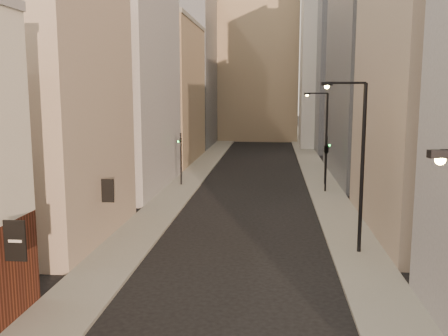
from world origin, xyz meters
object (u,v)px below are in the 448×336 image
(clock_tower, at_px, (259,43))
(traffic_light_right, at_px, (326,149))
(streetlamp_far, at_px, (324,133))
(traffic_light_left, at_px, (181,147))
(streetlamp_mid, at_px, (358,158))
(white_tower, at_px, (328,27))

(clock_tower, distance_m, traffic_light_right, 52.98)
(streetlamp_far, xyz_separation_m, traffic_light_left, (-13.29, -1.66, -1.31))
(clock_tower, height_order, streetlamp_mid, clock_tower)
(streetlamp_mid, distance_m, traffic_light_left, 22.84)
(traffic_light_right, bearing_deg, streetlamp_far, -74.95)
(traffic_light_right, bearing_deg, clock_tower, -64.76)
(traffic_light_left, xyz_separation_m, traffic_light_right, (13.17, -1.92, 0.25))
(streetlamp_mid, height_order, streetlamp_far, streetlamp_mid)
(clock_tower, relative_size, traffic_light_right, 8.98)
(white_tower, bearing_deg, clock_tower, 128.16)
(white_tower, distance_m, streetlamp_mid, 55.12)
(clock_tower, distance_m, white_tower, 17.83)
(clock_tower, relative_size, white_tower, 1.08)
(streetlamp_far, bearing_deg, streetlamp_mid, -100.32)
(white_tower, height_order, traffic_light_left, white_tower)
(clock_tower, xyz_separation_m, traffic_light_right, (7.40, -50.63, -13.72))
(streetlamp_mid, relative_size, traffic_light_right, 1.87)
(streetlamp_mid, xyz_separation_m, streetlamp_far, (0.22, 20.32, -0.36))
(streetlamp_mid, bearing_deg, white_tower, 77.18)
(streetlamp_mid, relative_size, streetlamp_far, 1.07)
(white_tower, relative_size, streetlamp_mid, 4.45)
(traffic_light_left, bearing_deg, traffic_light_right, -175.34)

